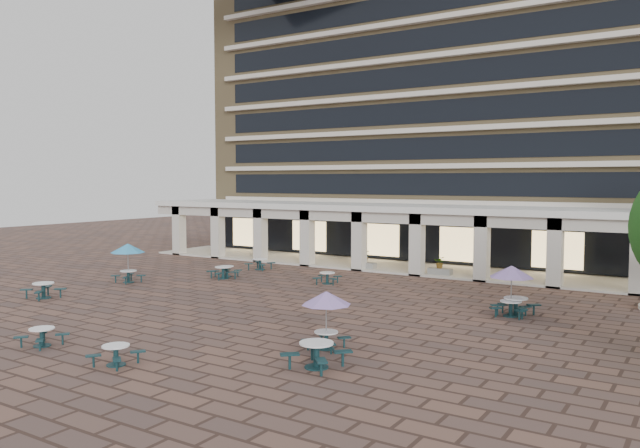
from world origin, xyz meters
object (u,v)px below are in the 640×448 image
(picnic_table_1, at_px, (42,335))
(picnic_table_0, at_px, (43,289))
(planter_left, at_px, (365,261))
(planter_right, at_px, (440,268))
(picnic_table_2, at_px, (116,353))

(picnic_table_1, bearing_deg, picnic_table_0, 140.49)
(planter_left, xyz_separation_m, planter_right, (5.40, 0.00, -0.05))
(planter_left, bearing_deg, planter_right, 0.00)
(picnic_table_0, relative_size, planter_right, 1.26)
(picnic_table_0, distance_m, picnic_table_1, 10.20)
(picnic_table_2, distance_m, planter_left, 24.13)
(picnic_table_0, distance_m, planter_left, 20.22)
(planter_left, relative_size, planter_right, 1.00)
(picnic_table_2, distance_m, planter_right, 23.92)
(picnic_table_0, height_order, planter_left, planter_left)
(picnic_table_2, relative_size, planter_left, 1.10)
(picnic_table_1, height_order, planter_right, planter_right)
(planter_right, bearing_deg, picnic_table_0, -128.67)
(picnic_table_1, distance_m, planter_right, 24.48)
(picnic_table_2, xyz_separation_m, planter_left, (-3.63, 23.85, 0.17))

